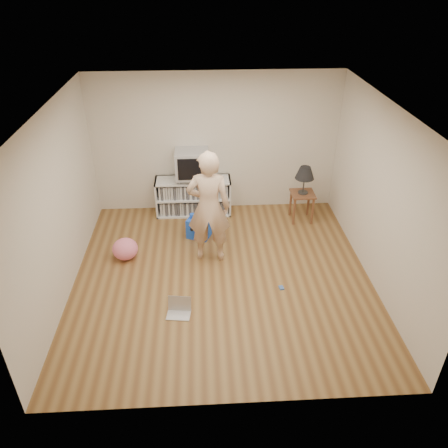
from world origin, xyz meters
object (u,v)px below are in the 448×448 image
at_px(media_unit, 193,196).
at_px(side_table, 302,200).
at_px(dvd_deck, 193,178).
at_px(plush_blue, 199,227).
at_px(plush_pink, 125,249).
at_px(crt_tv, 192,164).
at_px(laptop, 179,309).
at_px(person, 209,208).
at_px(table_lamp, 305,173).

relative_size(media_unit, side_table, 2.55).
height_order(dvd_deck, plush_blue, dvd_deck).
xyz_separation_m(dvd_deck, plush_pink, (-1.11, -1.44, -0.56)).
xyz_separation_m(crt_tv, laptop, (-0.20, -2.78, -0.96)).
xyz_separation_m(media_unit, laptop, (-0.20, -2.80, -0.29)).
bearing_deg(media_unit, plush_pink, -127.27).
bearing_deg(person, table_lamp, -142.17).
bearing_deg(plush_blue, table_lamp, 37.37).
bearing_deg(crt_tv, side_table, -10.42).
relative_size(table_lamp, person, 0.28).
relative_size(crt_tv, side_table, 1.09).
distance_m(plush_blue, plush_pink, 1.33).
height_order(table_lamp, laptop, table_lamp).
xyz_separation_m(media_unit, side_table, (1.99, -0.39, 0.07)).
distance_m(crt_tv, person, 1.51).
xyz_separation_m(dvd_deck, side_table, (1.99, -0.37, -0.32)).
xyz_separation_m(side_table, laptop, (-2.19, -2.42, -0.36)).
xyz_separation_m(person, plush_pink, (-1.36, 0.05, -0.75)).
bearing_deg(media_unit, dvd_deck, -90.00).
xyz_separation_m(laptop, plush_pink, (-0.91, 1.35, 0.11)).
xyz_separation_m(crt_tv, person, (0.26, -1.49, -0.09)).
bearing_deg(media_unit, side_table, -10.95).
xyz_separation_m(media_unit, crt_tv, (0.00, -0.02, 0.67)).
bearing_deg(plush_pink, side_table, 19.00).
bearing_deg(plush_blue, person, -52.09).
height_order(side_table, laptop, side_table).
bearing_deg(table_lamp, plush_pink, -161.00).
bearing_deg(table_lamp, laptop, -132.23).
xyz_separation_m(side_table, person, (-1.74, -1.12, 0.51)).
bearing_deg(dvd_deck, crt_tv, -90.00).
xyz_separation_m(dvd_deck, laptop, (-0.20, -2.79, -0.67)).
distance_m(media_unit, table_lamp, 2.12).
distance_m(dvd_deck, crt_tv, 0.29).
height_order(person, plush_blue, person).
bearing_deg(side_table, crt_tv, 169.58).
distance_m(media_unit, plush_pink, 1.83).
bearing_deg(person, side_table, -142.17).
bearing_deg(table_lamp, crt_tv, 169.58).
relative_size(dvd_deck, person, 0.24).
bearing_deg(media_unit, laptop, -94.09).
relative_size(dvd_deck, side_table, 0.82).
relative_size(dvd_deck, crt_tv, 0.75).
relative_size(dvd_deck, plush_blue, 0.99).
bearing_deg(side_table, table_lamp, 180.00).
bearing_deg(plush_pink, dvd_deck, 52.43).
bearing_deg(laptop, table_lamp, 55.37).
relative_size(side_table, plush_blue, 1.21).
bearing_deg(dvd_deck, laptop, -94.11).
relative_size(laptop, plush_blue, 0.77).
relative_size(crt_tv, plush_blue, 1.31).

